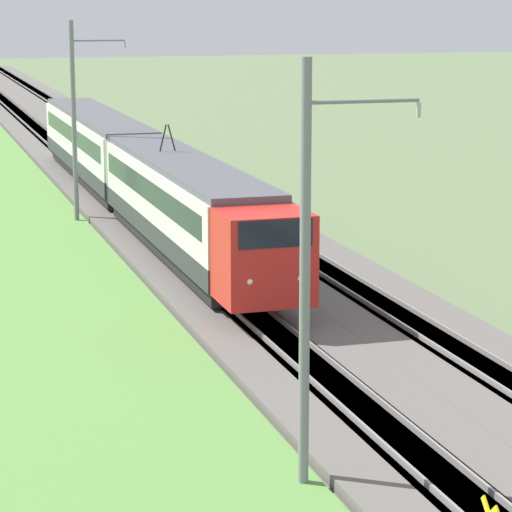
% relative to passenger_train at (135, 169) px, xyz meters
% --- Properties ---
extents(ballast_main, '(240.00, 4.40, 0.30)m').
position_rel_passenger_train_xyz_m(ballast_main, '(10.09, 0.00, -2.25)').
color(ballast_main, '#605B56').
rests_on(ballast_main, ground).
extents(ballast_adjacent, '(240.00, 4.40, 0.30)m').
position_rel_passenger_train_xyz_m(ballast_adjacent, '(10.09, -4.41, -2.25)').
color(ballast_adjacent, '#605B56').
rests_on(ballast_adjacent, ground).
extents(track_main, '(240.00, 1.57, 0.45)m').
position_rel_passenger_train_xyz_m(track_main, '(10.09, 0.00, -2.24)').
color(track_main, '#4C4238').
rests_on(track_main, ground).
extents(track_adjacent, '(240.00, 1.57, 0.45)m').
position_rel_passenger_train_xyz_m(track_adjacent, '(10.09, -4.41, -2.24)').
color(track_adjacent, '#4C4238').
rests_on(track_adjacent, ground).
extents(passenger_train, '(42.40, 2.86, 5.12)m').
position_rel_passenger_train_xyz_m(passenger_train, '(0.00, 0.00, 0.00)').
color(passenger_train, red).
rests_on(passenger_train, ground).
extents(catenary_mast_near, '(0.22, 2.56, 8.94)m').
position_rel_passenger_train_xyz_m(catenary_mast_near, '(-31.99, 2.66, 2.21)').
color(catenary_mast_near, slate).
rests_on(catenary_mast_near, ground).
extents(catenary_mast_mid, '(0.22, 2.56, 9.12)m').
position_rel_passenger_train_xyz_m(catenary_mast_mid, '(0.08, 2.66, 2.30)').
color(catenary_mast_mid, slate).
rests_on(catenary_mast_mid, ground).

